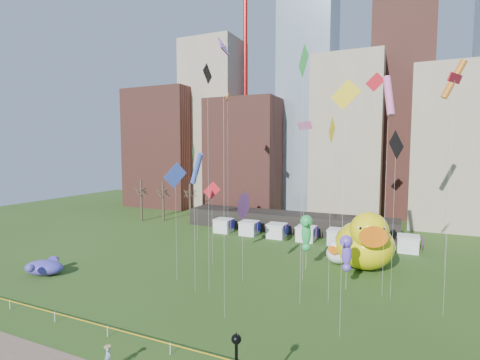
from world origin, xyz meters
The scene contains 30 objects.
ground centered at (0.00, 0.00, 0.00)m, with size 160.00×160.00×0.00m, color #2A4716.
skyline centered at (2.25, 61.06, 21.44)m, with size 101.00×23.00×68.00m.
crane_left centered at (-21.11, 64.00, 46.90)m, with size 23.00×1.00×76.00m.
pavilion centered at (-4.00, 42.00, 1.60)m, with size 38.00×6.00×3.20m, color black.
vendor_tents centered at (1.02, 36.00, 1.11)m, with size 33.24×2.80×2.40m.
bare_trees centered at (-30.17, 40.54, 4.01)m, with size 8.44×6.44×8.50m.
caution_tape centered at (0.00, 0.00, 0.68)m, with size 50.00×0.06×0.90m.
big_duck centered at (11.01, 25.44, 3.46)m, with size 9.16×10.65×7.54m.
small_duck centered at (7.65, 26.29, 1.51)m, with size 3.68×4.53×3.30m.
seahorse_green centered at (4.42, 22.17, 5.00)m, with size 1.71×2.04×6.86m.
seahorse_purple centered at (9.84, 17.79, 4.26)m, with size 1.65×1.88×5.89m.
whale_inflatable centered at (-23.37, 7.73, 0.94)m, with size 5.19×5.86×2.05m.
woman centered at (-2.57, -3.43, 0.87)m, with size 0.62×0.41×1.70m, color white.
kite_0 centered at (18.67, 15.25, 20.64)m, with size 1.39×2.33×21.26m.
kite_1 centered at (4.95, 18.61, 17.31)m, with size 2.19×2.22×17.87m.
kite_2 centered at (14.25, 17.04, 15.05)m, with size 1.37×2.46×16.70m.
kite_3 centered at (6.33, 12.31, 22.38)m, with size 1.57×2.48×24.35m.
kite_4 centered at (10.82, 7.62, 18.41)m, with size 2.27×0.29×20.11m.
kite_5 centered at (-15.12, 28.87, 11.74)m, with size 3.08×1.99×14.28m.
kite_6 centered at (-11.66, 33.09, 23.10)m, with size 1.72×3.07×23.76m.
kite_7 centered at (-1.13, 15.46, 8.67)m, with size 0.59×2.84×10.08m.
kite_8 centered at (11.19, 31.01, 23.02)m, with size 2.44×0.88×25.00m.
kite_9 centered at (13.44, 17.55, 19.97)m, with size 1.47×2.56×22.09m.
kite_10 centered at (-3.09, 11.27, 21.36)m, with size 0.14×2.01×23.34m.
kite_11 centered at (-4.39, 10.62, 14.10)m, with size 0.98×1.86×15.54m.
kite_12 centered at (8.75, 13.82, 16.31)m, with size 1.02×2.34×17.93m.
kite_13 centered at (-8.01, 12.59, 11.85)m, with size 1.30×2.58×13.43m.
kite_14 centered at (19.87, 27.84, 22.82)m, with size 2.68×1.14×25.06m.
kite_15 centered at (1.02, 6.69, 23.07)m, with size 1.01×2.77×23.74m.
kite_16 centered at (-7.29, 19.65, 9.43)m, with size 2.32×0.34×10.74m.
Camera 1 is at (14.94, -20.67, 14.94)m, focal length 27.00 mm.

